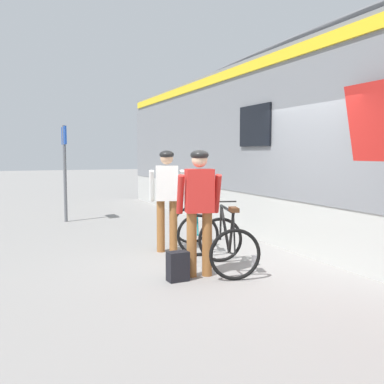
{
  "coord_description": "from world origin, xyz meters",
  "views": [
    {
      "loc": [
        -3.32,
        -5.76,
        1.72
      ],
      "look_at": [
        -0.35,
        1.14,
        1.05
      ],
      "focal_mm": 41.08,
      "sensor_mm": 36.0,
      "label": 1
    }
  ],
  "objects_px": {
    "cyclist_near_in_red": "(199,201)",
    "water_bottle_near_the_bikes": "(254,263)",
    "bicycle_near_black": "(227,244)",
    "backpack_on_platform": "(178,266)",
    "water_bottle_by_the_backpack": "(183,270)",
    "cyclist_far_in_white": "(167,192)",
    "bicycle_far_teal": "(194,227)",
    "platform_sign_post": "(65,157)"
  },
  "relations": [
    {
      "from": "cyclist_near_in_red",
      "to": "water_bottle_near_the_bikes",
      "type": "distance_m",
      "value": 1.28
    },
    {
      "from": "water_bottle_near_the_bikes",
      "to": "water_bottle_by_the_backpack",
      "type": "bearing_deg",
      "value": 176.6
    },
    {
      "from": "water_bottle_near_the_bikes",
      "to": "platform_sign_post",
      "type": "bearing_deg",
      "value": 108.42
    },
    {
      "from": "cyclist_near_in_red",
      "to": "cyclist_far_in_white",
      "type": "bearing_deg",
      "value": 86.09
    },
    {
      "from": "water_bottle_near_the_bikes",
      "to": "platform_sign_post",
      "type": "xyz_separation_m",
      "value": [
        -1.94,
        5.82,
        1.51
      ]
    },
    {
      "from": "cyclist_near_in_red",
      "to": "platform_sign_post",
      "type": "xyz_separation_m",
      "value": [
        -1.07,
        5.77,
        0.57
      ]
    },
    {
      "from": "bicycle_near_black",
      "to": "water_bottle_by_the_backpack",
      "type": "distance_m",
      "value": 0.79
    },
    {
      "from": "cyclist_far_in_white",
      "to": "backpack_on_platform",
      "type": "xyz_separation_m",
      "value": [
        -0.47,
        -1.72,
        -0.85
      ]
    },
    {
      "from": "cyclist_far_in_white",
      "to": "bicycle_near_black",
      "type": "relative_size",
      "value": 1.44
    },
    {
      "from": "cyclist_far_in_white",
      "to": "water_bottle_by_the_backpack",
      "type": "distance_m",
      "value": 1.89
    },
    {
      "from": "cyclist_far_in_white",
      "to": "bicycle_far_teal",
      "type": "relative_size",
      "value": 1.43
    },
    {
      "from": "bicycle_near_black",
      "to": "cyclist_far_in_white",
      "type": "bearing_deg",
      "value": 104.03
    },
    {
      "from": "bicycle_far_teal",
      "to": "water_bottle_near_the_bikes",
      "type": "bearing_deg",
      "value": -81.06
    },
    {
      "from": "cyclist_near_in_red",
      "to": "bicycle_near_black",
      "type": "height_order",
      "value": "cyclist_near_in_red"
    },
    {
      "from": "bicycle_near_black",
      "to": "water_bottle_near_the_bikes",
      "type": "relative_size",
      "value": 5.48
    },
    {
      "from": "cyclist_near_in_red",
      "to": "bicycle_far_teal",
      "type": "height_order",
      "value": "cyclist_near_in_red"
    },
    {
      "from": "cyclist_near_in_red",
      "to": "backpack_on_platform",
      "type": "bearing_deg",
      "value": -163.97
    },
    {
      "from": "cyclist_far_in_white",
      "to": "water_bottle_by_the_backpack",
      "type": "xyz_separation_m",
      "value": [
        -0.35,
        -1.6,
        -0.95
      ]
    },
    {
      "from": "water_bottle_near_the_bikes",
      "to": "platform_sign_post",
      "type": "height_order",
      "value": "platform_sign_post"
    },
    {
      "from": "backpack_on_platform",
      "to": "water_bottle_by_the_backpack",
      "type": "height_order",
      "value": "backpack_on_platform"
    },
    {
      "from": "backpack_on_platform",
      "to": "water_bottle_by_the_backpack",
      "type": "bearing_deg",
      "value": 43.14
    },
    {
      "from": "cyclist_near_in_red",
      "to": "bicycle_far_teal",
      "type": "distance_m",
      "value": 1.81
    },
    {
      "from": "bicycle_near_black",
      "to": "water_bottle_by_the_backpack",
      "type": "height_order",
      "value": "bicycle_near_black"
    },
    {
      "from": "cyclist_far_in_white",
      "to": "bicycle_far_teal",
      "type": "height_order",
      "value": "cyclist_far_in_white"
    },
    {
      "from": "cyclist_near_in_red",
      "to": "water_bottle_near_the_bikes",
      "type": "xyz_separation_m",
      "value": [
        0.86,
        -0.05,
        -0.94
      ]
    },
    {
      "from": "water_bottle_near_the_bikes",
      "to": "platform_sign_post",
      "type": "distance_m",
      "value": 6.32
    },
    {
      "from": "backpack_on_platform",
      "to": "bicycle_far_teal",
      "type": "bearing_deg",
      "value": 56.91
    },
    {
      "from": "bicycle_far_teal",
      "to": "bicycle_near_black",
      "type": "bearing_deg",
      "value": -94.62
    },
    {
      "from": "water_bottle_near_the_bikes",
      "to": "water_bottle_by_the_backpack",
      "type": "relative_size",
      "value": 1.03
    },
    {
      "from": "backpack_on_platform",
      "to": "water_bottle_by_the_backpack",
      "type": "distance_m",
      "value": 0.2
    },
    {
      "from": "backpack_on_platform",
      "to": "bicycle_near_black",
      "type": "bearing_deg",
      "value": 10.36
    },
    {
      "from": "bicycle_far_teal",
      "to": "backpack_on_platform",
      "type": "height_order",
      "value": "bicycle_far_teal"
    },
    {
      "from": "backpack_on_platform",
      "to": "cyclist_far_in_white",
      "type": "bearing_deg",
      "value": 71.61
    },
    {
      "from": "cyclist_near_in_red",
      "to": "platform_sign_post",
      "type": "distance_m",
      "value": 5.9
    },
    {
      "from": "bicycle_far_teal",
      "to": "backpack_on_platform",
      "type": "distance_m",
      "value": 1.95
    },
    {
      "from": "cyclist_near_in_red",
      "to": "bicycle_near_black",
      "type": "bearing_deg",
      "value": 11.38
    },
    {
      "from": "bicycle_near_black",
      "to": "backpack_on_platform",
      "type": "bearing_deg",
      "value": -166.62
    },
    {
      "from": "water_bottle_near_the_bikes",
      "to": "bicycle_near_black",
      "type": "bearing_deg",
      "value": 158.94
    },
    {
      "from": "cyclist_near_in_red",
      "to": "bicycle_near_black",
      "type": "relative_size",
      "value": 1.44
    },
    {
      "from": "water_bottle_by_the_backpack",
      "to": "cyclist_near_in_red",
      "type": "bearing_deg",
      "value": -4.77
    },
    {
      "from": "bicycle_far_teal",
      "to": "backpack_on_platform",
      "type": "relative_size",
      "value": 3.07
    },
    {
      "from": "bicycle_near_black",
      "to": "water_bottle_near_the_bikes",
      "type": "distance_m",
      "value": 0.5
    }
  ]
}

